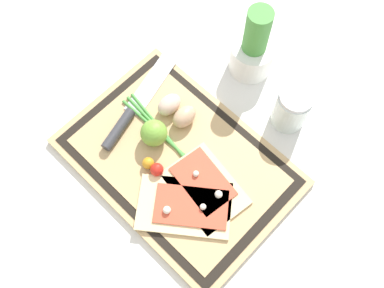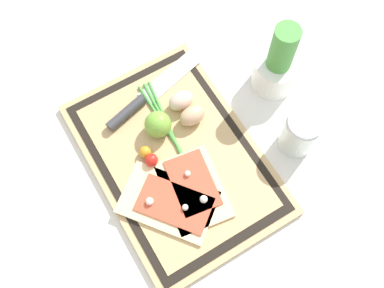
{
  "view_description": "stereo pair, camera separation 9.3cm",
  "coord_description": "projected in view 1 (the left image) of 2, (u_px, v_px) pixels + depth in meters",
  "views": [
    {
      "loc": [
        0.25,
        -0.22,
        0.9
      ],
      "look_at": [
        0.0,
        0.04,
        0.03
      ],
      "focal_mm": 42.0,
      "sensor_mm": 36.0,
      "label": 1
    },
    {
      "loc": [
        0.31,
        -0.14,
        0.9
      ],
      "look_at": [
        0.0,
        0.04,
        0.03
      ],
      "focal_mm": 42.0,
      "sensor_mm": 36.0,
      "label": 2
    }
  ],
  "objects": [
    {
      "name": "pizza_slice_far",
      "position": [
        205.0,
        187.0,
        0.91
      ],
      "size": [
        0.18,
        0.14,
        0.02
      ],
      "color": "beige",
      "rests_on": "cutting_board"
    },
    {
      "name": "ground_plane",
      "position": [
        179.0,
        163.0,
        0.95
      ],
      "size": [
        6.0,
        6.0,
        0.0
      ],
      "primitive_type": "plane",
      "color": "silver"
    },
    {
      "name": "cherry_tomato_red",
      "position": [
        157.0,
        170.0,
        0.91
      ],
      "size": [
        0.03,
        0.03,
        0.03
      ],
      "primitive_type": "sphere",
      "color": "red",
      "rests_on": "cutting_board"
    },
    {
      "name": "lime",
      "position": [
        154.0,
        133.0,
        0.93
      ],
      "size": [
        0.06,
        0.06,
        0.06
      ],
      "primitive_type": "sphere",
      "color": "#70A838",
      "rests_on": "cutting_board"
    },
    {
      "name": "egg_brown",
      "position": [
        184.0,
        117.0,
        0.95
      ],
      "size": [
        0.04,
        0.06,
        0.04
      ],
      "primitive_type": "ellipsoid",
      "color": "tan",
      "rests_on": "cutting_board"
    },
    {
      "name": "scallion_bunch",
      "position": [
        177.0,
        148.0,
        0.94
      ],
      "size": [
        0.33,
        0.05,
        0.01
      ],
      "color": "#47933D",
      "rests_on": "cutting_board"
    },
    {
      "name": "sauce_jar",
      "position": [
        291.0,
        109.0,
        0.95
      ],
      "size": [
        0.07,
        0.07,
        0.11
      ],
      "color": "silver",
      "rests_on": "ground_plane"
    },
    {
      "name": "pizza_slice_near",
      "position": [
        186.0,
        206.0,
        0.89
      ],
      "size": [
        0.22,
        0.21,
        0.02
      ],
      "color": "beige",
      "rests_on": "cutting_board"
    },
    {
      "name": "egg_pink",
      "position": [
        169.0,
        105.0,
        0.96
      ],
      "size": [
        0.04,
        0.06,
        0.04
      ],
      "primitive_type": "ellipsoid",
      "color": "beige",
      "rests_on": "cutting_board"
    },
    {
      "name": "cherry_tomato_yellow",
      "position": [
        148.0,
        163.0,
        0.92
      ],
      "size": [
        0.03,
        0.03,
        0.03
      ],
      "primitive_type": "sphere",
      "color": "orange",
      "rests_on": "cutting_board"
    },
    {
      "name": "cutting_board",
      "position": [
        179.0,
        162.0,
        0.95
      ],
      "size": [
        0.47,
        0.33,
        0.02
      ],
      "color": "tan",
      "rests_on": "ground_plane"
    },
    {
      "name": "knife",
      "position": [
        129.0,
        114.0,
        0.97
      ],
      "size": [
        0.1,
        0.28,
        0.02
      ],
      "color": "silver",
      "rests_on": "cutting_board"
    },
    {
      "name": "herb_pot",
      "position": [
        253.0,
        50.0,
        0.98
      ],
      "size": [
        0.1,
        0.1,
        0.19
      ],
      "color": "white",
      "rests_on": "ground_plane"
    }
  ]
}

